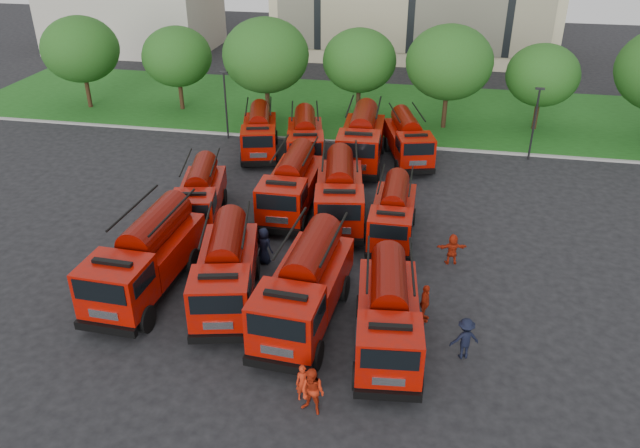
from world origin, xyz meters
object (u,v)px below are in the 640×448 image
at_px(fire_truck_2, 305,286).
at_px(fire_truck_6, 339,192).
at_px(fire_truck_0, 146,257).
at_px(firefighter_5, 451,263).
at_px(fire_truck_7, 393,213).
at_px(fire_truck_5, 291,185).
at_px(firefighter_1, 313,412).
at_px(firefighter_0, 303,398).
at_px(fire_truck_1, 226,269).
at_px(firefighter_3, 462,357).
at_px(firefighter_2, 423,320).
at_px(fire_truck_4, 200,194).
at_px(fire_truck_10, 362,139).
at_px(fire_truck_9, 305,139).
at_px(firefighter_4, 265,262).
at_px(fire_truck_11, 408,139).
at_px(fire_truck_3, 388,314).
at_px(fire_truck_8, 259,132).

distance_m(fire_truck_2, fire_truck_6, 9.65).
relative_size(fire_truck_0, firefighter_5, 4.89).
bearing_deg(fire_truck_7, fire_truck_5, 161.42).
distance_m(fire_truck_7, firefighter_1, 13.68).
xyz_separation_m(fire_truck_0, fire_truck_6, (7.60, 8.74, -0.10)).
xyz_separation_m(fire_truck_0, firefighter_1, (9.09, -6.21, -1.82)).
bearing_deg(firefighter_0, fire_truck_1, 112.90).
distance_m(fire_truck_1, fire_truck_5, 9.38).
height_order(fire_truck_1, fire_truck_2, fire_truck_2).
distance_m(fire_truck_7, firefighter_3, 10.20).
height_order(firefighter_2, firefighter_5, firefighter_2).
relative_size(fire_truck_4, fire_truck_10, 0.87).
distance_m(fire_truck_9, firefighter_3, 21.87).
distance_m(fire_truck_5, firefighter_4, 6.10).
bearing_deg(firefighter_1, firefighter_3, 55.57).
xyz_separation_m(fire_truck_0, fire_truck_7, (10.75, 7.29, -0.36)).
relative_size(fire_truck_9, firefighter_1, 3.79).
xyz_separation_m(fire_truck_2, fire_truck_11, (3.13, 19.27, -0.25)).
bearing_deg(fire_truck_0, fire_truck_7, 36.49).
bearing_deg(fire_truck_0, fire_truck_4, 93.65).
relative_size(fire_truck_0, fire_truck_4, 1.16).
bearing_deg(firefighter_2, fire_truck_6, 40.28).
xyz_separation_m(firefighter_2, firefighter_4, (-8.17, 3.32, 0.00)).
bearing_deg(fire_truck_7, fire_truck_3, -86.72).
height_order(fire_truck_3, firefighter_2, fire_truck_3).
bearing_deg(fire_truck_6, fire_truck_9, 105.44).
bearing_deg(fire_truck_11, fire_truck_4, -150.30).
xyz_separation_m(fire_truck_2, fire_truck_4, (-7.85, 8.29, -0.28)).
bearing_deg(fire_truck_10, firefighter_0, -90.16).
relative_size(fire_truck_8, firefighter_1, 3.68).
distance_m(firefighter_2, firefighter_5, 5.17).
bearing_deg(fire_truck_2, fire_truck_4, 137.42).
xyz_separation_m(fire_truck_5, fire_truck_6, (2.90, -0.54, 0.03)).
relative_size(fire_truck_4, firefighter_5, 4.21).
xyz_separation_m(fire_truck_3, fire_truck_4, (-11.53, 9.36, -0.12)).
height_order(fire_truck_3, firefighter_0, fire_truck_3).
relative_size(fire_truck_5, fire_truck_7, 1.16).
relative_size(fire_truck_7, fire_truck_11, 0.90).
bearing_deg(fire_truck_2, fire_truck_9, 106.05).
distance_m(fire_truck_3, firefighter_0, 4.84).
bearing_deg(fire_truck_6, firefighter_3, -66.51).
relative_size(fire_truck_11, firefighter_5, 4.33).
bearing_deg(fire_truck_3, fire_truck_10, 94.67).
height_order(fire_truck_2, firefighter_4, fire_truck_2).
bearing_deg(fire_truck_11, fire_truck_1, -125.95).
relative_size(fire_truck_8, firefighter_2, 3.94).
distance_m(firefighter_2, firefighter_3, 2.75).
xyz_separation_m(fire_truck_0, firefighter_2, (12.81, 0.09, -1.82)).
bearing_deg(fire_truck_7, firefighter_0, -99.87).
bearing_deg(firefighter_4, firefighter_0, 138.60).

